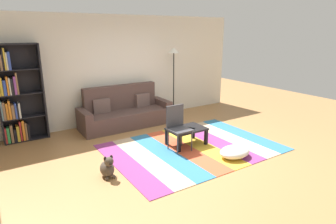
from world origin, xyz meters
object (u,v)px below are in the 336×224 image
at_px(dog, 107,168).
at_px(standing_lamp, 174,59).
at_px(pouf, 235,152).
at_px(tv_remote, 191,128).
at_px(folding_chair, 178,124).
at_px(coffee_table, 187,131).
at_px(bookshelf, 15,97).
at_px(couch, 125,113).

bearing_deg(dog, standing_lamp, 39.18).
bearing_deg(pouf, standing_lamp, 78.81).
relative_size(pouf, standing_lamp, 0.33).
xyz_separation_m(tv_remote, folding_chair, (-0.37, -0.03, 0.16)).
bearing_deg(folding_chair, standing_lamp, 91.10).
relative_size(coffee_table, dog, 1.94).
bearing_deg(tv_remote, bookshelf, 119.35).
relative_size(dog, standing_lamp, 0.21).
distance_m(couch, folding_chair, 1.97).
relative_size(couch, standing_lamp, 1.20).
bearing_deg(standing_lamp, tv_remote, -114.16).
bearing_deg(folding_chair, coffee_table, 48.03).
bearing_deg(standing_lamp, dog, -140.82).
height_order(couch, dog, couch).
relative_size(pouf, dog, 1.57).
distance_m(couch, coffee_table, 1.94).
height_order(couch, standing_lamp, standing_lamp).
bearing_deg(tv_remote, couch, 84.12).
height_order(bookshelf, tv_remote, bookshelf).
relative_size(bookshelf, standing_lamp, 1.10).
relative_size(bookshelf, coffee_table, 2.68).
height_order(coffee_table, pouf, coffee_table).
bearing_deg(couch, pouf, -71.70).
bearing_deg(coffee_table, pouf, -68.28).
bearing_deg(tv_remote, dog, 165.75).
bearing_deg(bookshelf, coffee_table, -36.61).
bearing_deg(tv_remote, coffee_table, 128.32).
xyz_separation_m(pouf, folding_chair, (-0.68, 0.92, 0.42)).
distance_m(bookshelf, standing_lamp, 3.91).
bearing_deg(tv_remote, pouf, -96.21).
bearing_deg(couch, dog, -120.76).
bearing_deg(couch, coffee_table, -73.59).
relative_size(couch, folding_chair, 2.51).
bearing_deg(coffee_table, folding_chair, -165.06).
distance_m(couch, bookshelf, 2.43).
bearing_deg(tv_remote, standing_lamp, 41.56).
bearing_deg(coffee_table, tv_remote, -27.39).
bearing_deg(couch, standing_lamp, 3.09).
distance_m(coffee_table, tv_remote, 0.12).
bearing_deg(bookshelf, standing_lamp, -2.92).
bearing_deg(pouf, bookshelf, 136.27).
bearing_deg(folding_chair, dog, -135.69).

